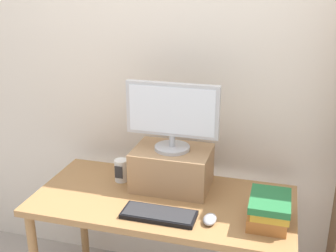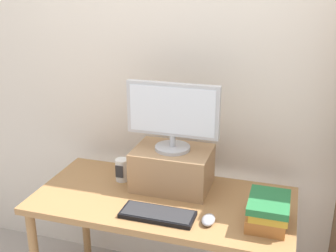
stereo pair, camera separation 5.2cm
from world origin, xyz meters
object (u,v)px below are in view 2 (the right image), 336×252
riser_box (172,168)px  computer_mouse (208,220)px  desk_speaker (122,170)px  book_stack (268,212)px  keyboard (158,214)px  desk (163,211)px  computer_monitor (173,114)px

riser_box → computer_mouse: bearing=-48.7°
desk_speaker → book_stack: bearing=-15.2°
riser_box → book_stack: riser_box is taller
computer_mouse → book_stack: book_stack is taller
desk_speaker → keyboard: bearing=-44.2°
book_stack → keyboard: bearing=-170.9°
riser_box → desk: bearing=-94.5°
computer_monitor → computer_mouse: size_ratio=4.86×
computer_monitor → riser_box: bearing=90.0°
desk → book_stack: (0.56, -0.10, 0.16)m
desk → computer_mouse: bearing=-31.0°
keyboard → computer_mouse: bearing=3.6°
keyboard → book_stack: 0.53m
riser_box → desk_speaker: (-0.30, -0.01, -0.05)m
computer_mouse → desk: bearing=149.0°
keyboard → computer_mouse: (0.25, 0.02, 0.01)m
desk → keyboard: 0.21m
computer_monitor → computer_mouse: 0.58m
keyboard → computer_mouse: size_ratio=3.54×
computer_mouse → book_stack: (0.27, 0.07, 0.05)m
riser_box → keyboard: size_ratio=1.14×
desk → riser_box: riser_box is taller
computer_mouse → computer_monitor: bearing=131.4°
book_stack → computer_mouse: bearing=-166.0°
computer_monitor → keyboard: (0.02, -0.33, -0.41)m
keyboard → book_stack: bearing=9.1°
desk → desk_speaker: desk_speaker is taller
book_stack → desk_speaker: book_stack is taller
desk → computer_mouse: 0.35m
desk → book_stack: book_stack is taller
computer_mouse → book_stack: 0.28m
riser_box → desk_speaker: riser_box is taller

